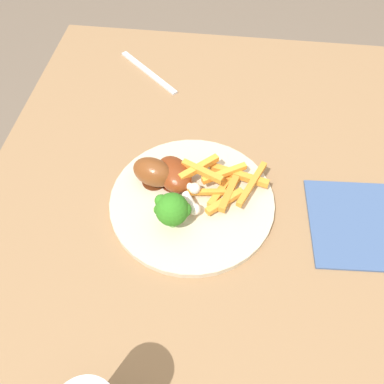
% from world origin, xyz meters
% --- Properties ---
extents(ground_plane, '(6.00, 6.00, 0.00)m').
position_xyz_m(ground_plane, '(0.00, 0.00, 0.00)').
color(ground_plane, '#6B5B4C').
extents(dining_table, '(1.16, 0.79, 0.73)m').
position_xyz_m(dining_table, '(0.00, 0.00, 0.63)').
color(dining_table, '#8E6B47').
rests_on(dining_table, ground_plane).
extents(dinner_plate, '(0.28, 0.28, 0.01)m').
position_xyz_m(dinner_plate, '(0.07, 0.02, 0.74)').
color(dinner_plate, beige).
rests_on(dinner_plate, dining_table).
extents(broccoli_floret_front, '(0.05, 0.06, 0.07)m').
position_xyz_m(broccoli_floret_front, '(0.02, 0.05, 0.79)').
color(broccoli_floret_front, '#76A65B').
rests_on(broccoli_floret_front, dinner_plate).
extents(carrot_fries_pile, '(0.11, 0.15, 0.04)m').
position_xyz_m(carrot_fries_pile, '(0.10, -0.03, 0.77)').
color(carrot_fries_pile, orange).
rests_on(carrot_fries_pile, dinner_plate).
extents(chicken_drumstick_near, '(0.07, 0.12, 0.05)m').
position_xyz_m(chicken_drumstick_near, '(0.10, 0.09, 0.77)').
color(chicken_drumstick_near, '#51230F').
rests_on(chicken_drumstick_near, dinner_plate).
extents(chicken_drumstick_far, '(0.12, 0.10, 0.04)m').
position_xyz_m(chicken_drumstick_far, '(0.10, 0.05, 0.77)').
color(chicken_drumstick_far, '#531C0B').
rests_on(chicken_drumstick_far, dinner_plate).
extents(fork, '(0.14, 0.15, 0.00)m').
position_xyz_m(fork, '(0.41, 0.16, 0.74)').
color(fork, silver).
rests_on(fork, dining_table).
extents(napkin, '(0.18, 0.15, 0.00)m').
position_xyz_m(napkin, '(0.06, -0.24, 0.74)').
color(napkin, '#3D5684').
rests_on(napkin, dining_table).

